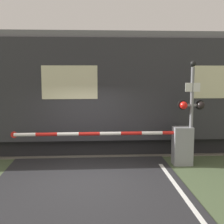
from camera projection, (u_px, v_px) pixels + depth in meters
The scene contains 5 objects.
ground_plane at pixel (89, 177), 8.86m from camera, with size 80.00×80.00×0.00m, color #475638.
track_bed at pixel (90, 146), 12.36m from camera, with size 36.00×3.20×0.13m.
train at pixel (73, 91), 12.03m from camera, with size 18.55×3.21×4.34m.
crossing_barrier at pixel (169, 144), 9.92m from camera, with size 5.68×0.44×1.22m.
signal_post at pixel (192, 107), 9.75m from camera, with size 0.84×0.26×3.30m.
Camera 1 is at (0.10, -8.57, 2.99)m, focal length 50.00 mm.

